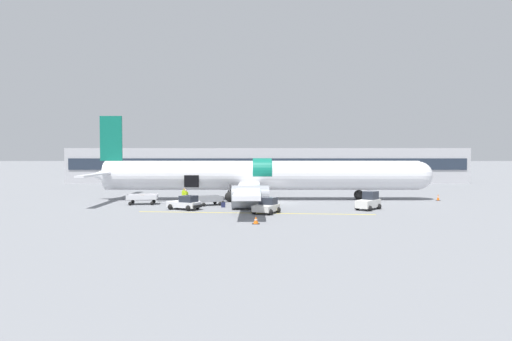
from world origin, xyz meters
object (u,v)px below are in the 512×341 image
ground_crew_loader_a (242,198)px  ground_crew_loader_b (182,195)px  baggage_tug_rear (183,203)px  ground_crew_supervisor (183,197)px  baggage_tug_lead (367,202)px  baggage_cart_loading (208,201)px  baggage_tug_mid (265,206)px  suitcase_on_tarmac_upright (221,205)px  baggage_cart_queued (141,199)px  airplane (256,176)px  ground_crew_driver (247,194)px

ground_crew_loader_a → ground_crew_loader_b: size_ratio=0.99×
baggage_tug_rear → ground_crew_supervisor: bearing=98.2°
baggage_tug_lead → baggage_tug_rear: (-18.15, -0.03, -0.13)m
baggage_cart_loading → ground_crew_supervisor: size_ratio=2.00×
baggage_cart_loading → baggage_tug_rear: bearing=-119.5°
baggage_tug_rear → ground_crew_loader_b: 6.17m
baggage_tug_mid → suitcase_on_tarmac_upright: 6.29m
baggage_cart_queued → airplane: bearing=21.5°
baggage_tug_lead → ground_crew_driver: baggage_tug_lead is taller
baggage_tug_rear → baggage_cart_queued: baggage_tug_rear is taller
ground_crew_loader_b → baggage_tug_lead: bearing=-17.5°
baggage_tug_mid → ground_crew_loader_a: ground_crew_loader_a is taller
baggage_tug_lead → baggage_tug_rear: bearing=-179.9°
baggage_tug_mid → baggage_tug_rear: size_ratio=0.90×
baggage_tug_mid → baggage_cart_loading: 8.75m
baggage_tug_rear → baggage_cart_queued: size_ratio=0.85×
baggage_tug_rear → ground_crew_loader_b: (-1.05, 6.07, 0.26)m
ground_crew_loader_a → ground_crew_supervisor: 6.22m
baggage_tug_mid → ground_crew_driver: size_ratio=1.87×
baggage_tug_lead → baggage_tug_rear: 18.15m
airplane → baggage_tug_mid: (0.76, -12.20, -2.15)m
airplane → suitcase_on_tarmac_upright: (-3.59, -7.67, -2.52)m
airplane → baggage_tug_mid: airplane is taller
baggage_tug_mid → ground_crew_loader_b: bearing=135.7°
baggage_tug_rear → ground_crew_driver: size_ratio=2.08×
baggage_cart_loading → ground_crew_loader_b: ground_crew_loader_b is taller
airplane → ground_crew_loader_a: bearing=-102.8°
airplane → ground_crew_loader_b: bearing=-157.8°
suitcase_on_tarmac_upright → baggage_tug_lead: bearing=-6.9°
baggage_tug_lead → baggage_tug_mid: bearing=-164.7°
baggage_tug_lead → suitcase_on_tarmac_upright: 14.64m
baggage_cart_queued → ground_crew_loader_a: ground_crew_loader_a is taller
ground_crew_driver → ground_crew_supervisor: 7.47m
ground_crew_loader_a → ground_crew_supervisor: (-6.21, 0.16, 0.05)m
airplane → ground_crew_loader_b: airplane is taller
ground_crew_driver → baggage_tug_lead: bearing=-28.6°
baggage_tug_rear → ground_crew_loader_a: bearing=27.8°
baggage_cart_queued → ground_crew_loader_b: (4.24, 1.56, 0.31)m
baggage_cart_loading → ground_crew_driver: size_ratio=2.03×
baggage_tug_rear → ground_crew_driver: 9.03m
baggage_tug_rear → ground_crew_loader_a: size_ratio=2.18×
baggage_tug_rear → suitcase_on_tarmac_upright: size_ratio=5.60×
baggage_tug_mid → ground_crew_loader_b: (-9.03, 8.82, 0.25)m
airplane → baggage_cart_loading: 8.00m
baggage_cart_loading → ground_crew_supervisor: ground_crew_supervisor is taller
baggage_cart_loading → baggage_tug_lead: bearing=-13.1°
baggage_tug_rear → baggage_cart_loading: 4.30m
baggage_tug_lead → baggage_tug_mid: size_ratio=0.98×
baggage_tug_mid → ground_crew_supervisor: size_ratio=1.84×
baggage_tug_lead → suitcase_on_tarmac_upright: bearing=173.1°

